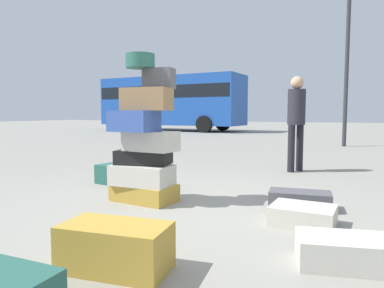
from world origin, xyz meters
TOP-DOWN VIEW (x-y plane):
  - ground_plane at (0.00, 0.00)m, footprint 80.00×80.00m
  - suitcase_tower at (-0.46, 0.05)m, footprint 0.77×0.61m
  - suitcase_cream_white_trunk at (1.74, -0.85)m, footprint 0.81×0.53m
  - suitcase_tan_behind_tower at (0.33, -1.55)m, footprint 0.74×0.45m
  - suitcase_teal_left_side at (-1.38, 0.77)m, footprint 0.61×0.47m
  - suitcase_cream_upright_blue at (1.31, -0.09)m, footprint 0.57×0.46m
  - suitcase_charcoal_foreground_far at (1.20, 0.48)m, footprint 0.67×0.40m
  - person_bearded_onlooker at (0.78, 2.95)m, footprint 0.30×0.31m
  - parked_bus at (-8.33, 15.31)m, footprint 8.85×3.14m
  - lamp_post at (1.40, 8.49)m, footprint 0.36×0.36m

SIDE VIEW (x-z plane):
  - ground_plane at x=0.00m, z-range 0.00..0.00m
  - suitcase_cream_upright_blue at x=1.31m, z-range 0.00..0.18m
  - suitcase_charcoal_foreground_far at x=1.20m, z-range 0.00..0.18m
  - suitcase_cream_white_trunk at x=1.74m, z-range 0.00..0.20m
  - suitcase_teal_left_side at x=-1.38m, z-range 0.00..0.27m
  - suitcase_tan_behind_tower at x=0.33m, z-range 0.00..0.30m
  - suitcase_tower at x=-0.46m, z-range -0.18..1.49m
  - person_bearded_onlooker at x=0.78m, z-range 0.16..1.81m
  - parked_bus at x=-8.33m, z-range 0.26..3.41m
  - lamp_post at x=1.40m, z-range 0.92..6.84m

